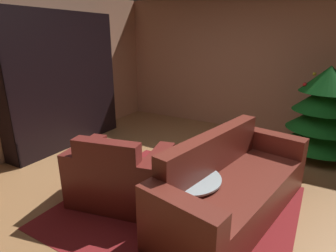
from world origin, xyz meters
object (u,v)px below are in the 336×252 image
at_px(coffee_table, 187,181).
at_px(book_stack_on_table, 191,172).
at_px(bookshelf_unit, 69,83).
at_px(armchair_red, 120,178).
at_px(couch_red, 232,187).
at_px(decorated_tree, 323,113).
at_px(bottle_on_table, 170,171).

distance_m(coffee_table, book_stack_on_table, 0.10).
bearing_deg(book_stack_on_table, bookshelf_unit, 161.81).
bearing_deg(armchair_red, coffee_table, 9.85).
bearing_deg(armchair_red, couch_red, 20.48).
bearing_deg(armchair_red, decorated_tree, 53.09).
relative_size(armchair_red, book_stack_on_table, 5.70).
height_order(coffee_table, decorated_tree, decorated_tree).
distance_m(bookshelf_unit, bottle_on_table, 2.79).
distance_m(armchair_red, decorated_tree, 3.13).
xyz_separation_m(bottle_on_table, decorated_tree, (1.23, 2.48, 0.16)).
bearing_deg(bookshelf_unit, armchair_red, -28.87).
bearing_deg(bookshelf_unit, book_stack_on_table, -18.19).
bearing_deg(couch_red, bookshelf_unit, 168.41).
height_order(coffee_table, bottle_on_table, bottle_on_table).
relative_size(bookshelf_unit, coffee_table, 3.20).
xyz_separation_m(coffee_table, book_stack_on_table, (0.02, 0.03, 0.09)).
height_order(bookshelf_unit, bottle_on_table, bookshelf_unit).
bearing_deg(coffee_table, decorated_tree, 64.92).
bearing_deg(bookshelf_unit, couch_red, -11.59).
xyz_separation_m(armchair_red, book_stack_on_table, (0.79, 0.17, 0.20)).
bearing_deg(coffee_table, couch_red, 37.88).
distance_m(couch_red, bottle_on_table, 0.71).
relative_size(armchair_red, coffee_table, 1.75).
bearing_deg(armchair_red, bookshelf_unit, 151.13).
distance_m(couch_red, decorated_tree, 2.21).
bearing_deg(book_stack_on_table, coffee_table, -123.37).
bearing_deg(bottle_on_table, book_stack_on_table, 47.24).
bearing_deg(book_stack_on_table, bottle_on_table, -132.76).
height_order(bookshelf_unit, coffee_table, bookshelf_unit).
xyz_separation_m(armchair_red, bottle_on_table, (0.63, 0.00, 0.25)).
relative_size(couch_red, decorated_tree, 1.56).
bearing_deg(couch_red, bottle_on_table, -140.08).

